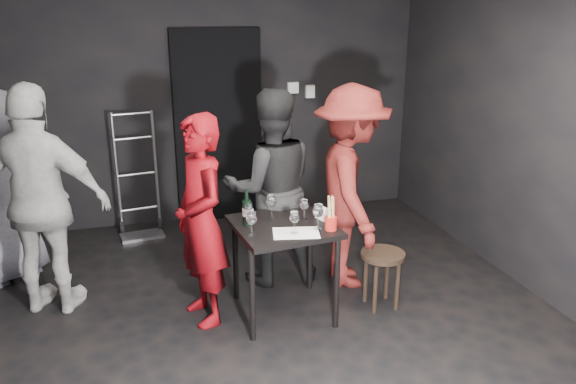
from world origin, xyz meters
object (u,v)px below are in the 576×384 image
object	(u,v)px
hand_truck	(140,214)
stool	(382,263)
bystander_cream	(39,179)
wine_bottle	(247,212)
woman_black	(271,176)
man_maroon	(351,173)
breadstick_cup	(331,214)
server_red	(200,214)
tasting_table	(284,236)

from	to	relation	value
hand_truck	stool	size ratio (longest dim) A/B	2.78
stool	bystander_cream	bearing A→B (deg)	164.88
wine_bottle	woman_black	bearing A→B (deg)	59.04
man_maroon	wine_bottle	bearing A→B (deg)	116.77
hand_truck	breadstick_cup	world-z (taller)	hand_truck
man_maroon	wine_bottle	world-z (taller)	man_maroon
server_red	breadstick_cup	bearing A→B (deg)	57.54
woman_black	wine_bottle	xyz separation A→B (m)	(-0.32, -0.53, -0.10)
hand_truck	stool	distance (m)	2.76
stool	wine_bottle	xyz separation A→B (m)	(-1.05, 0.18, 0.48)
man_maroon	wine_bottle	distance (m)	1.01
tasting_table	stool	bearing A→B (deg)	-8.74
tasting_table	wine_bottle	xyz separation A→B (m)	(-0.27, 0.06, 0.21)
tasting_table	bystander_cream	xyz separation A→B (m)	(-1.75, 0.56, 0.44)
stool	woman_black	xyz separation A→B (m)	(-0.73, 0.71, 0.58)
bystander_cream	stool	bearing A→B (deg)	-174.16
tasting_table	man_maroon	size ratio (longest dim) A/B	0.38
hand_truck	bystander_cream	world-z (taller)	bystander_cream
man_maroon	stool	bearing A→B (deg)	-160.07
man_maroon	wine_bottle	xyz separation A→B (m)	(-0.96, -0.31, -0.14)
man_maroon	breadstick_cup	bearing A→B (deg)	154.87
hand_truck	bystander_cream	bearing A→B (deg)	-124.99
server_red	woman_black	bearing A→B (deg)	112.28
server_red	stool	bearing A→B (deg)	66.62
bystander_cream	wine_bottle	xyz separation A→B (m)	(1.48, -0.51, -0.23)
stool	man_maroon	distance (m)	0.79
woman_black	man_maroon	distance (m)	0.68
stool	man_maroon	size ratio (longest dim) A/B	0.24
stool	man_maroon	world-z (taller)	man_maroon
breadstick_cup	bystander_cream	bearing A→B (deg)	159.57
hand_truck	wine_bottle	size ratio (longest dim) A/B	4.68
tasting_table	breadstick_cup	size ratio (longest dim) A/B	2.68
tasting_table	woman_black	distance (m)	0.66
hand_truck	tasting_table	distance (m)	2.25
man_maroon	breadstick_cup	size ratio (longest dim) A/B	7.12
tasting_table	breadstick_cup	bearing A→B (deg)	-33.43
hand_truck	man_maroon	world-z (taller)	man_maroon
bystander_cream	wine_bottle	distance (m)	1.58
woman_black	server_red	bearing A→B (deg)	40.99
tasting_table	woman_black	world-z (taller)	woman_black
hand_truck	man_maroon	bearing A→B (deg)	-50.56
tasting_table	server_red	world-z (taller)	server_red
hand_truck	tasting_table	bearing A→B (deg)	-69.96
woman_black	bystander_cream	bearing A→B (deg)	4.80
stool	breadstick_cup	bearing A→B (deg)	-170.32
stool	server_red	bearing A→B (deg)	171.41
man_maroon	breadstick_cup	distance (m)	0.69
server_red	breadstick_cup	xyz separation A→B (m)	(0.92, -0.29, 0.01)
hand_truck	breadstick_cup	distance (m)	2.62
man_maroon	bystander_cream	size ratio (longest dim) A/B	0.91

